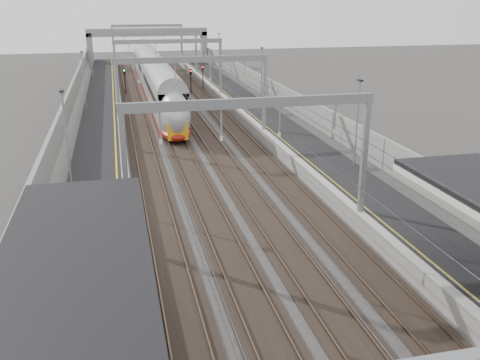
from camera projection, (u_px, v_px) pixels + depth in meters
platform_left at (102, 136)px, 48.01m from camera, size 4.00×120.00×1.00m
platform_right at (272, 126)px, 51.44m from camera, size 4.00×120.00×1.00m
tracks at (190, 136)px, 49.87m from camera, size 11.40×140.00×0.20m
overhead_line at (179, 61)px, 54.00m from camera, size 13.00×140.00×6.60m
overbridge at (148, 37)px, 98.85m from camera, size 22.00×2.20×6.90m
wall_left at (63, 126)px, 46.97m from camera, size 0.30×120.00×3.20m
wall_right at (304, 114)px, 51.77m from camera, size 0.30×120.00×3.20m
train at (155, 82)px, 67.64m from camera, size 2.81×51.24×4.44m
signal_green at (125, 77)px, 70.17m from camera, size 0.32×0.32×3.48m
signal_red_near at (191, 77)px, 69.71m from camera, size 0.32×0.32×3.48m
signal_red_far at (203, 73)px, 73.60m from camera, size 0.32×0.32×3.48m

